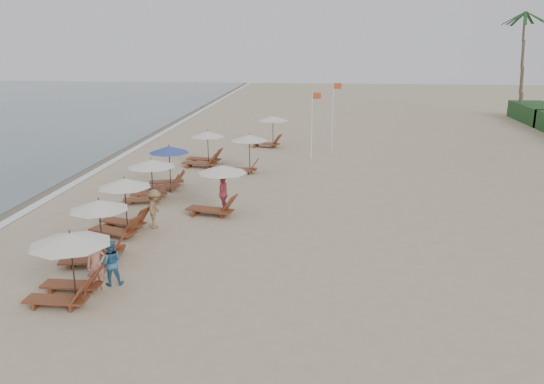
# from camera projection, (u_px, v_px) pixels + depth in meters

# --- Properties ---
(ground) EXTENTS (160.00, 160.00, 0.00)m
(ground) POSITION_uv_depth(u_px,v_px,m) (251.00, 275.00, 18.43)
(ground) COLOR tan
(ground) RESTS_ON ground
(wet_sand_band) EXTENTS (3.20, 140.00, 0.01)m
(wet_sand_band) POSITION_uv_depth(u_px,v_px,m) (43.00, 187.00, 29.22)
(wet_sand_band) COLOR #6B5E4C
(wet_sand_band) RESTS_ON ground
(foam_line) EXTENTS (0.50, 140.00, 0.02)m
(foam_line) POSITION_uv_depth(u_px,v_px,m) (66.00, 188.00, 29.09)
(foam_line) COLOR white
(foam_line) RESTS_ON ground
(lounger_station_0) EXTENTS (2.55, 2.41, 2.14)m
(lounger_station_0) POSITION_uv_depth(u_px,v_px,m) (67.00, 263.00, 16.40)
(lounger_station_0) COLOR brown
(lounger_station_0) RESTS_ON ground
(lounger_station_1) EXTENTS (2.43, 2.09, 2.27)m
(lounger_station_1) POSITION_uv_depth(u_px,v_px,m) (95.00, 232.00, 19.29)
(lounger_station_1) COLOR brown
(lounger_station_1) RESTS_ON ground
(lounger_station_2) EXTENTS (2.58, 2.44, 2.28)m
(lounger_station_2) POSITION_uv_depth(u_px,v_px,m) (120.00, 207.00, 22.16)
(lounger_station_2) COLOR brown
(lounger_station_2) RESTS_ON ground
(lounger_station_3) EXTENTS (2.54, 2.32, 2.06)m
(lounger_station_3) POSITION_uv_depth(u_px,v_px,m) (148.00, 178.00, 26.48)
(lounger_station_3) COLOR brown
(lounger_station_3) RESTS_ON ground
(lounger_station_4) EXTENTS (2.46, 2.25, 2.27)m
(lounger_station_4) POSITION_uv_depth(u_px,v_px,m) (166.00, 167.00, 28.68)
(lounger_station_4) COLOR brown
(lounger_station_4) RESTS_ON ground
(lounger_station_5) EXTENTS (2.65, 2.31, 2.16)m
(lounger_station_5) POSITION_uv_depth(u_px,v_px,m) (203.00, 150.00, 33.91)
(lounger_station_5) COLOR brown
(lounger_station_5) RESTS_ON ground
(inland_station_0) EXTENTS (2.84, 2.24, 2.22)m
(inland_station_0) POSITION_uv_depth(u_px,v_px,m) (216.00, 186.00, 24.40)
(inland_station_0) COLOR brown
(inland_station_0) RESTS_ON ground
(inland_station_1) EXTENTS (2.62, 2.24, 2.22)m
(inland_station_1) POSITION_uv_depth(u_px,v_px,m) (246.00, 149.00, 32.05)
(inland_station_1) COLOR brown
(inland_station_1) RESTS_ON ground
(inland_station_2) EXTENTS (2.84, 2.24, 2.22)m
(inland_station_2) POSITION_uv_depth(u_px,v_px,m) (269.00, 129.00, 39.66)
(inland_station_2) COLOR brown
(inland_station_2) RESTS_ON ground
(beachgoer_near) EXTENTS (0.73, 0.71, 1.68)m
(beachgoer_near) POSITION_uv_depth(u_px,v_px,m) (96.00, 265.00, 17.10)
(beachgoer_near) COLOR tan
(beachgoer_near) RESTS_ON ground
(beachgoer_mid_a) EXTENTS (0.88, 0.78, 1.50)m
(beachgoer_mid_a) POSITION_uv_depth(u_px,v_px,m) (111.00, 263.00, 17.54)
(beachgoer_mid_a) COLOR #2F668D
(beachgoer_mid_a) RESTS_ON ground
(beachgoer_mid_b) EXTENTS (0.76, 1.15, 1.66)m
(beachgoer_mid_b) POSITION_uv_depth(u_px,v_px,m) (155.00, 209.00, 22.77)
(beachgoer_mid_b) COLOR olive
(beachgoer_mid_b) RESTS_ON ground
(beachgoer_far_a) EXTENTS (0.50, 1.06, 1.76)m
(beachgoer_far_a) POSITION_uv_depth(u_px,v_px,m) (223.00, 194.00, 24.79)
(beachgoer_far_a) COLOR #D3546B
(beachgoer_far_a) RESTS_ON ground
(flag_pole_near) EXTENTS (0.59, 0.08, 4.48)m
(flag_pole_near) POSITION_uv_depth(u_px,v_px,m) (312.00, 121.00, 35.45)
(flag_pole_near) COLOR silver
(flag_pole_near) RESTS_ON ground
(flag_pole_far) EXTENTS (0.60, 0.08, 4.90)m
(flag_pole_far) POSITION_uv_depth(u_px,v_px,m) (333.00, 113.00, 37.64)
(flag_pole_far) COLOR silver
(flag_pole_far) RESTS_ON ground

